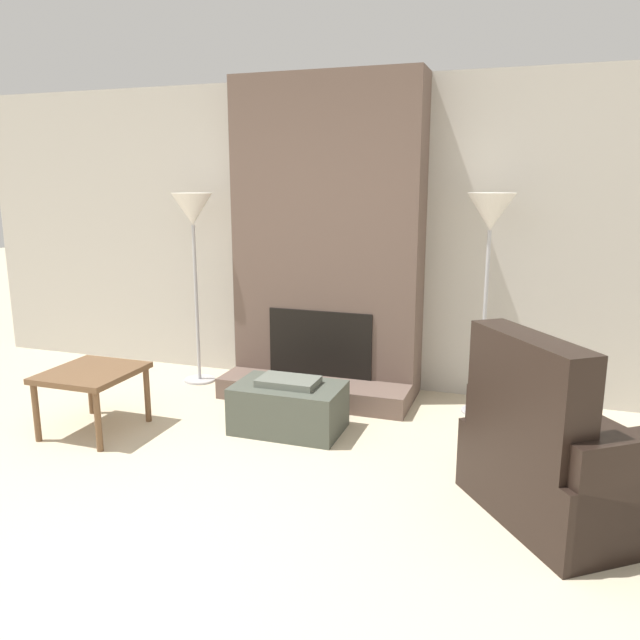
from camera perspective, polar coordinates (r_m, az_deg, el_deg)
ground_plane at (r=3.25m, az=-15.77°, el=-20.90°), size 24.00×24.00×0.00m
wall_back at (r=5.44m, az=1.45°, el=7.65°), size 7.29×0.06×2.60m
fireplace at (r=5.21m, az=0.62°, el=6.59°), size 1.57×0.77×2.60m
ottoman at (r=4.54m, az=-2.88°, el=-7.90°), size 0.77×0.49×0.39m
armchair at (r=3.62m, az=21.12°, el=-12.07°), size 1.25×1.28×1.02m
side_table at (r=4.74m, az=-20.14°, el=-5.01°), size 0.59×0.64×0.46m
floor_lamp_left at (r=5.51m, az=-11.55°, el=8.98°), size 0.35×0.35×1.67m
floor_lamp_right at (r=4.78m, az=15.29°, el=8.45°), size 0.35×0.35×1.68m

